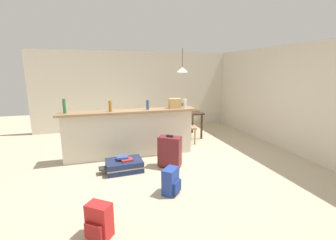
{
  "coord_description": "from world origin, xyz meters",
  "views": [
    {
      "loc": [
        -1.27,
        -4.61,
        1.94
      ],
      "look_at": [
        0.2,
        0.41,
        0.79
      ],
      "focal_mm": 24.93,
      "sensor_mm": 36.0,
      "label": 1
    }
  ],
  "objects_px": {
    "dining_chair_far_side": "(177,116)",
    "backpack_red": "(99,221)",
    "book_stack": "(124,158)",
    "bottle_blue": "(148,105)",
    "dining_chair_near_partition": "(186,124)",
    "backpack_blue": "(171,182)",
    "suitcase_upright_maroon": "(170,151)",
    "grocery_bag": "(175,103)",
    "dining_table": "(181,115)",
    "bottle_white": "(185,104)",
    "pendant_lamp": "(182,70)",
    "bottle_amber": "(110,106)",
    "bottle_green": "(64,106)",
    "suitcase_flat_navy": "(124,165)"
  },
  "relations": [
    {
      "from": "dining_chair_far_side",
      "to": "backpack_red",
      "type": "bearing_deg",
      "value": -119.22
    },
    {
      "from": "grocery_bag",
      "to": "dining_chair_far_side",
      "type": "bearing_deg",
      "value": 69.74
    },
    {
      "from": "dining_chair_near_partition",
      "to": "bottle_white",
      "type": "bearing_deg",
      "value": -113.52
    },
    {
      "from": "dining_chair_near_partition",
      "to": "suitcase_upright_maroon",
      "type": "distance_m",
      "value": 1.7
    },
    {
      "from": "suitcase_flat_navy",
      "to": "dining_chair_far_side",
      "type": "bearing_deg",
      "value": 52.41
    },
    {
      "from": "bottle_amber",
      "to": "bottle_blue",
      "type": "distance_m",
      "value": 0.8
    },
    {
      "from": "bottle_blue",
      "to": "backpack_red",
      "type": "relative_size",
      "value": 0.5
    },
    {
      "from": "suitcase_upright_maroon",
      "to": "backpack_blue",
      "type": "height_order",
      "value": "suitcase_upright_maroon"
    },
    {
      "from": "book_stack",
      "to": "grocery_bag",
      "type": "bearing_deg",
      "value": 30.3
    },
    {
      "from": "dining_chair_near_partition",
      "to": "backpack_blue",
      "type": "distance_m",
      "value": 2.72
    },
    {
      "from": "backpack_red",
      "to": "bottle_green",
      "type": "bearing_deg",
      "value": 103.56
    },
    {
      "from": "bottle_amber",
      "to": "suitcase_flat_navy",
      "type": "height_order",
      "value": "bottle_amber"
    },
    {
      "from": "bottle_white",
      "to": "bottle_green",
      "type": "bearing_deg",
      "value": 177.9
    },
    {
      "from": "dining_table",
      "to": "book_stack",
      "type": "distance_m",
      "value": 2.67
    },
    {
      "from": "dining_chair_far_side",
      "to": "backpack_red",
      "type": "xyz_separation_m",
      "value": [
        -2.37,
        -4.24,
        -0.31
      ]
    },
    {
      "from": "backpack_red",
      "to": "book_stack",
      "type": "relative_size",
      "value": 1.34
    },
    {
      "from": "dining_table",
      "to": "pendant_lamp",
      "type": "distance_m",
      "value": 1.28
    },
    {
      "from": "bottle_white",
      "to": "dining_chair_near_partition",
      "type": "distance_m",
      "value": 1.02
    },
    {
      "from": "grocery_bag",
      "to": "backpack_red",
      "type": "bearing_deg",
      "value": -124.7
    },
    {
      "from": "dining_chair_near_partition",
      "to": "backpack_red",
      "type": "relative_size",
      "value": 2.21
    },
    {
      "from": "dining_chair_far_side",
      "to": "backpack_red",
      "type": "height_order",
      "value": "dining_chair_far_side"
    },
    {
      "from": "bottle_blue",
      "to": "bottle_amber",
      "type": "bearing_deg",
      "value": -177.32
    },
    {
      "from": "dining_table",
      "to": "backpack_red",
      "type": "bearing_deg",
      "value": -122.19
    },
    {
      "from": "suitcase_flat_navy",
      "to": "backpack_red",
      "type": "bearing_deg",
      "value": -104.81
    },
    {
      "from": "bottle_white",
      "to": "suitcase_upright_maroon",
      "type": "bearing_deg",
      "value": -128.83
    },
    {
      "from": "dining_chair_near_partition",
      "to": "bottle_amber",
      "type": "bearing_deg",
      "value": -160.41
    },
    {
      "from": "bottle_green",
      "to": "dining_chair_far_side",
      "type": "relative_size",
      "value": 0.31
    },
    {
      "from": "dining_chair_near_partition",
      "to": "dining_chair_far_side",
      "type": "relative_size",
      "value": 1.0
    },
    {
      "from": "bottle_white",
      "to": "backpack_blue",
      "type": "bearing_deg",
      "value": -116.56
    },
    {
      "from": "bottle_green",
      "to": "suitcase_flat_navy",
      "type": "height_order",
      "value": "bottle_green"
    },
    {
      "from": "backpack_red",
      "to": "book_stack",
      "type": "distance_m",
      "value": 1.83
    },
    {
      "from": "dining_chair_far_side",
      "to": "backpack_blue",
      "type": "relative_size",
      "value": 2.21
    },
    {
      "from": "bottle_green",
      "to": "backpack_blue",
      "type": "distance_m",
      "value": 2.67
    },
    {
      "from": "bottle_blue",
      "to": "bottle_white",
      "type": "height_order",
      "value": "bottle_blue"
    },
    {
      "from": "bottle_white",
      "to": "pendant_lamp",
      "type": "xyz_separation_m",
      "value": [
        0.39,
        1.31,
        0.75
      ]
    },
    {
      "from": "bottle_white",
      "to": "pendant_lamp",
      "type": "height_order",
      "value": "pendant_lamp"
    },
    {
      "from": "grocery_bag",
      "to": "dining_chair_near_partition",
      "type": "distance_m",
      "value": 1.07
    },
    {
      "from": "dining_chair_near_partition",
      "to": "suitcase_flat_navy",
      "type": "height_order",
      "value": "dining_chair_near_partition"
    },
    {
      "from": "dining_chair_near_partition",
      "to": "suitcase_upright_maroon",
      "type": "bearing_deg",
      "value": -121.76
    },
    {
      "from": "dining_chair_near_partition",
      "to": "dining_table",
      "type": "bearing_deg",
      "value": 85.09
    },
    {
      "from": "grocery_bag",
      "to": "dining_table",
      "type": "height_order",
      "value": "grocery_bag"
    },
    {
      "from": "dining_table",
      "to": "suitcase_upright_maroon",
      "type": "bearing_deg",
      "value": -115.45
    },
    {
      "from": "dining_table",
      "to": "backpack_blue",
      "type": "height_order",
      "value": "dining_table"
    },
    {
      "from": "grocery_bag",
      "to": "bottle_green",
      "type": "bearing_deg",
      "value": 179.57
    },
    {
      "from": "grocery_bag",
      "to": "dining_chair_near_partition",
      "type": "xyz_separation_m",
      "value": [
        0.54,
        0.65,
        -0.66
      ]
    },
    {
      "from": "bottle_blue",
      "to": "bottle_white",
      "type": "relative_size",
      "value": 1.01
    },
    {
      "from": "bottle_amber",
      "to": "dining_chair_far_side",
      "type": "relative_size",
      "value": 0.25
    },
    {
      "from": "bottle_blue",
      "to": "dining_chair_far_side",
      "type": "distance_m",
      "value": 2.27
    },
    {
      "from": "grocery_bag",
      "to": "book_stack",
      "type": "height_order",
      "value": "grocery_bag"
    },
    {
      "from": "suitcase_upright_maroon",
      "to": "backpack_blue",
      "type": "relative_size",
      "value": 1.6
    }
  ]
}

